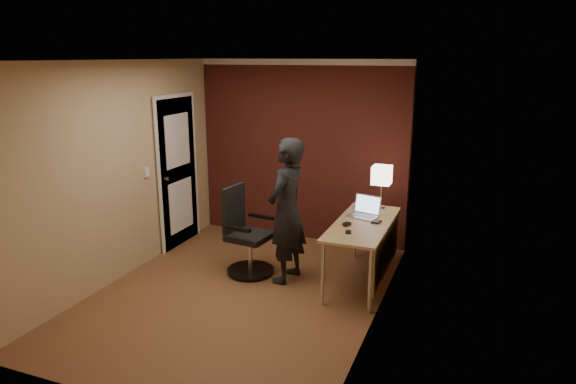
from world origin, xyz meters
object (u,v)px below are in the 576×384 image
object	(u,v)px
mouse	(346,224)
person	(287,211)
desk	(369,234)
phone	(348,232)
desk_lamp	(382,176)
wallet	(376,222)
laptop	(365,210)
office_chair	(245,236)

from	to	relation	value
mouse	person	size ratio (longest dim) A/B	0.06
desk	person	distance (m)	0.96
mouse	person	xyz separation A→B (m)	(-0.69, -0.05, 0.09)
desk	phone	size ratio (longest dim) A/B	13.04
mouse	desk_lamp	bearing A→B (deg)	95.87
wallet	desk	bearing A→B (deg)	-146.59
mouse	laptop	bearing A→B (deg)	98.08
wallet	person	bearing A→B (deg)	-164.09
desk_lamp	office_chair	world-z (taller)	desk_lamp
wallet	person	size ratio (longest dim) A/B	0.07
desk	mouse	bearing A→B (deg)	-140.35
wallet	office_chair	bearing A→B (deg)	-169.90
desk	desk_lamp	bearing A→B (deg)	89.89
phone	wallet	xyz separation A→B (m)	(0.21, 0.44, 0.01)
mouse	wallet	size ratio (longest dim) A/B	0.91
laptop	desk_lamp	bearing A→B (deg)	71.48
desk_lamp	laptop	xyz separation A→B (m)	(-0.11, -0.34, -0.35)
desk	laptop	distance (m)	0.34
laptop	office_chair	bearing A→B (deg)	-160.13
desk	laptop	bearing A→B (deg)	113.52
laptop	wallet	world-z (taller)	laptop
laptop	office_chair	xyz separation A→B (m)	(-1.33, -0.48, -0.34)
desk	mouse	world-z (taller)	mouse
desk	office_chair	xyz separation A→B (m)	(-1.44, -0.22, -0.14)
office_chair	person	distance (m)	0.66
person	laptop	bearing A→B (deg)	128.93
desk	office_chair	bearing A→B (deg)	-171.18
desk	laptop	xyz separation A→B (m)	(-0.11, 0.26, 0.19)
desk	mouse	distance (m)	0.32
desk_lamp	office_chair	bearing A→B (deg)	-150.46
desk_lamp	mouse	xyz separation A→B (m)	(-0.22, -0.77, -0.40)
wallet	person	world-z (taller)	person
person	mouse	bearing A→B (deg)	101.63
desk_lamp	person	world-z (taller)	person
person	wallet	bearing A→B (deg)	113.18
phone	wallet	size ratio (longest dim) A/B	1.05
laptop	desk	bearing A→B (deg)	-66.48
desk	wallet	xyz separation A→B (m)	(0.07, 0.05, 0.14)
wallet	person	distance (m)	1.01
person	desk	bearing A→B (deg)	111.66
desk_lamp	phone	xyz separation A→B (m)	(-0.14, -0.99, -0.41)
desk_lamp	office_chair	xyz separation A→B (m)	(-1.44, -0.82, -0.69)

